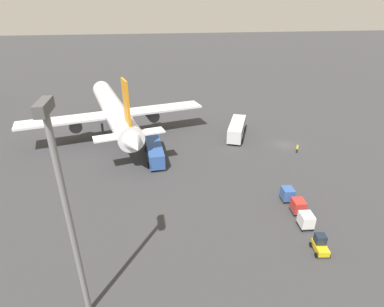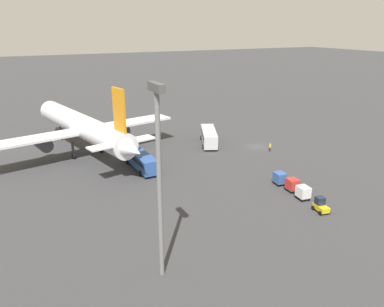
{
  "view_description": "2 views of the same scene",
  "coord_description": "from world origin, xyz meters",
  "px_view_note": "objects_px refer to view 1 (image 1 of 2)",
  "views": [
    {
      "loc": [
        -51.99,
        29.21,
        25.63
      ],
      "look_at": [
        -8.33,
        21.17,
        3.91
      ],
      "focal_mm": 28.0,
      "sensor_mm": 36.0,
      "label": 1
    },
    {
      "loc": [
        -63.11,
        47.42,
        25.04
      ],
      "look_at": [
        -5.33,
        18.51,
        2.87
      ],
      "focal_mm": 35.0,
      "sensor_mm": 36.0,
      "label": 2
    }
  ],
  "objects_px": {
    "baggage_tug": "(320,245)",
    "worker_person": "(297,149)",
    "shuttle_bus_far": "(154,149)",
    "cargo_cart_white": "(306,220)",
    "shuttle_bus_near": "(237,128)",
    "cargo_cart_red": "(298,206)",
    "cargo_cart_blue": "(287,194)",
    "airplane": "(114,110)"
  },
  "relations": [
    {
      "from": "baggage_tug",
      "to": "worker_person",
      "type": "distance_m",
      "value": 26.85
    },
    {
      "from": "shuttle_bus_far",
      "to": "worker_person",
      "type": "xyz_separation_m",
      "value": [
        -2.74,
        -27.5,
        -0.95
      ]
    },
    {
      "from": "shuttle_bus_far",
      "to": "worker_person",
      "type": "bearing_deg",
      "value": -97.14
    },
    {
      "from": "baggage_tug",
      "to": "cargo_cart_white",
      "type": "relative_size",
      "value": 1.19
    },
    {
      "from": "shuttle_bus_far",
      "to": "baggage_tug",
      "type": "relative_size",
      "value": 4.41
    },
    {
      "from": "worker_person",
      "to": "shuttle_bus_near",
      "type": "bearing_deg",
      "value": 41.6
    },
    {
      "from": "baggage_tug",
      "to": "cargo_cart_red",
      "type": "bearing_deg",
      "value": 1.46
    },
    {
      "from": "cargo_cart_red",
      "to": "cargo_cart_blue",
      "type": "bearing_deg",
      "value": 1.48
    },
    {
      "from": "cargo_cart_white",
      "to": "cargo_cart_blue",
      "type": "relative_size",
      "value": 1.0
    },
    {
      "from": "shuttle_bus_far",
      "to": "baggage_tug",
      "type": "bearing_deg",
      "value": -149.46
    },
    {
      "from": "shuttle_bus_far",
      "to": "cargo_cart_white",
      "type": "relative_size",
      "value": 5.26
    },
    {
      "from": "shuttle_bus_far",
      "to": "cargo_cart_red",
      "type": "relative_size",
      "value": 5.26
    },
    {
      "from": "shuttle_bus_far",
      "to": "worker_person",
      "type": "relative_size",
      "value": 6.55
    },
    {
      "from": "cargo_cart_red",
      "to": "cargo_cart_white",
      "type": "bearing_deg",
      "value": 170.12
    },
    {
      "from": "cargo_cart_blue",
      "to": "shuttle_bus_near",
      "type": "bearing_deg",
      "value": -0.77
    },
    {
      "from": "shuttle_bus_near",
      "to": "cargo_cart_white",
      "type": "bearing_deg",
      "value": -157.22
    },
    {
      "from": "cargo_cart_red",
      "to": "shuttle_bus_far",
      "type": "bearing_deg",
      "value": 41.83
    },
    {
      "from": "airplane",
      "to": "baggage_tug",
      "type": "height_order",
      "value": "airplane"
    },
    {
      "from": "baggage_tug",
      "to": "worker_person",
      "type": "xyz_separation_m",
      "value": [
        24.79,
        -10.3,
        -0.07
      ]
    },
    {
      "from": "baggage_tug",
      "to": "cargo_cart_blue",
      "type": "distance_m",
      "value": 10.22
    },
    {
      "from": "cargo_cart_white",
      "to": "airplane",
      "type": "bearing_deg",
      "value": 34.93
    },
    {
      "from": "baggage_tug",
      "to": "cargo_cart_white",
      "type": "distance_m",
      "value": 4.18
    },
    {
      "from": "shuttle_bus_near",
      "to": "baggage_tug",
      "type": "bearing_deg",
      "value": -157.88
    },
    {
      "from": "cargo_cart_red",
      "to": "baggage_tug",
      "type": "bearing_deg",
      "value": 171.82
    },
    {
      "from": "shuttle_bus_near",
      "to": "cargo_cart_blue",
      "type": "bearing_deg",
      "value": -156.54
    },
    {
      "from": "cargo_cart_white",
      "to": "cargo_cart_red",
      "type": "relative_size",
      "value": 1.0
    },
    {
      "from": "shuttle_bus_near",
      "to": "baggage_tug",
      "type": "xyz_separation_m",
      "value": [
        -34.94,
        1.28,
        -0.99
      ]
    },
    {
      "from": "shuttle_bus_near",
      "to": "cargo_cart_red",
      "type": "xyz_separation_m",
      "value": [
        -27.79,
        0.26,
        -0.74
      ]
    },
    {
      "from": "shuttle_bus_far",
      "to": "cargo_cart_white",
      "type": "distance_m",
      "value": 29.35
    },
    {
      "from": "airplane",
      "to": "cargo_cart_white",
      "type": "height_order",
      "value": "airplane"
    },
    {
      "from": "shuttle_bus_near",
      "to": "cargo_cart_white",
      "type": "height_order",
      "value": "shuttle_bus_near"
    },
    {
      "from": "baggage_tug",
      "to": "cargo_cart_red",
      "type": "xyz_separation_m",
      "value": [
        7.16,
        -1.03,
        0.25
      ]
    },
    {
      "from": "shuttle_bus_far",
      "to": "cargo_cart_red",
      "type": "xyz_separation_m",
      "value": [
        -20.37,
        -18.23,
        -0.63
      ]
    },
    {
      "from": "worker_person",
      "to": "cargo_cart_white",
      "type": "bearing_deg",
      "value": 154.64
    },
    {
      "from": "cargo_cart_red",
      "to": "cargo_cart_blue",
      "type": "relative_size",
      "value": 1.0
    },
    {
      "from": "shuttle_bus_near",
      "to": "worker_person",
      "type": "xyz_separation_m",
      "value": [
        -10.15,
        -9.01,
        -1.07
      ]
    },
    {
      "from": "worker_person",
      "to": "cargo_cart_red",
      "type": "relative_size",
      "value": 0.8
    },
    {
      "from": "baggage_tug",
      "to": "shuttle_bus_far",
      "type": "bearing_deg",
      "value": 41.64
    },
    {
      "from": "baggage_tug",
      "to": "cargo_cart_blue",
      "type": "bearing_deg",
      "value": 4.3
    },
    {
      "from": "airplane",
      "to": "shuttle_bus_near",
      "type": "xyz_separation_m",
      "value": [
        -5.31,
        -26.0,
        -3.9
      ]
    },
    {
      "from": "cargo_cart_white",
      "to": "cargo_cart_blue",
      "type": "height_order",
      "value": "same"
    },
    {
      "from": "cargo_cart_blue",
      "to": "shuttle_bus_far",
      "type": "bearing_deg",
      "value": 46.29
    }
  ]
}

